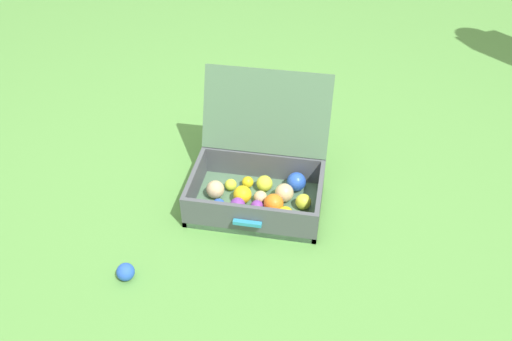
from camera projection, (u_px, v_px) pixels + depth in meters
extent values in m
plane|color=#569342|center=(236.00, 215.00, 2.18)|extent=(16.00, 16.00, 0.00)
cube|color=#4C7051|center=(256.00, 204.00, 2.21)|extent=(0.53, 0.35, 0.03)
cube|color=#4C5156|center=(195.00, 185.00, 2.21)|extent=(0.02, 0.35, 0.15)
cube|color=#4C5156|center=(319.00, 200.00, 2.14)|extent=(0.02, 0.35, 0.15)
cube|color=#4C5156|center=(248.00, 221.00, 2.05)|extent=(0.49, 0.02, 0.15)
cube|color=#4C5156|center=(263.00, 167.00, 2.30)|extent=(0.49, 0.02, 0.15)
cube|color=#4C7051|center=(266.00, 112.00, 2.22)|extent=(0.53, 0.15, 0.33)
cube|color=teal|center=(247.00, 223.00, 2.03)|extent=(0.11, 0.02, 0.02)
sphere|color=#CCDB38|center=(264.00, 183.00, 2.24)|extent=(0.07, 0.07, 0.07)
sphere|color=blue|center=(296.00, 182.00, 2.24)|extent=(0.08, 0.08, 0.08)
sphere|color=blue|center=(219.00, 205.00, 2.15)|extent=(0.05, 0.05, 0.05)
sphere|color=yellow|center=(242.00, 195.00, 2.18)|extent=(0.08, 0.08, 0.08)
sphere|color=red|center=(253.00, 214.00, 2.10)|extent=(0.06, 0.06, 0.06)
sphere|color=orange|center=(274.00, 204.00, 2.14)|extent=(0.08, 0.08, 0.08)
sphere|color=#D1B784|center=(215.00, 189.00, 2.21)|extent=(0.08, 0.08, 0.08)
sphere|color=yellow|center=(285.00, 215.00, 2.10)|extent=(0.07, 0.07, 0.07)
sphere|color=#CCDB38|center=(303.00, 202.00, 2.16)|extent=(0.06, 0.06, 0.06)
sphere|color=purple|center=(257.00, 206.00, 2.15)|extent=(0.05, 0.05, 0.05)
sphere|color=yellow|center=(248.00, 182.00, 2.26)|extent=(0.05, 0.05, 0.05)
sphere|color=#D1B784|center=(284.00, 193.00, 2.19)|extent=(0.08, 0.08, 0.08)
sphere|color=purple|center=(237.00, 206.00, 2.14)|extent=(0.06, 0.06, 0.06)
sphere|color=#CCDB38|center=(231.00, 185.00, 2.25)|extent=(0.05, 0.05, 0.05)
sphere|color=red|center=(271.00, 218.00, 2.09)|extent=(0.05, 0.05, 0.05)
sphere|color=#D1B784|center=(260.00, 197.00, 2.19)|extent=(0.05, 0.05, 0.05)
sphere|color=blue|center=(126.00, 272.00, 1.91)|extent=(0.07, 0.07, 0.07)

